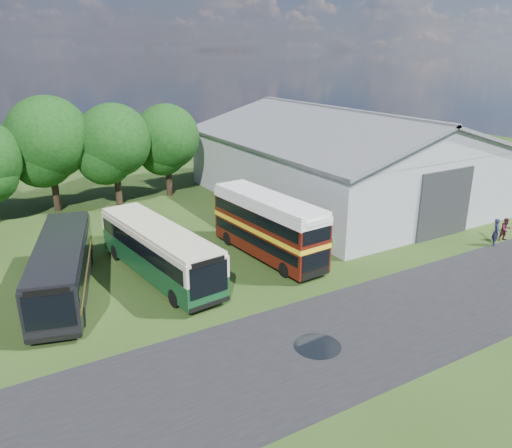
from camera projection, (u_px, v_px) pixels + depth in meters
ground at (306, 311)px, 26.11m from camera, size 120.00×120.00×0.00m
asphalt_road at (389, 321)px, 25.11m from camera, size 60.00×8.00×0.02m
puddle at (317, 346)px, 22.95m from camera, size 2.20×2.20×0.01m
storage_shed at (338, 153)px, 44.94m from camera, size 18.80×24.80×8.15m
tree_mid at (48, 138)px, 40.43m from camera, size 6.80×6.80×9.60m
tree_right_a at (114, 141)px, 42.18m from camera, size 6.26×6.26×8.83m
tree_right_b at (166, 137)px, 45.31m from camera, size 5.98×5.98×8.45m
shrub_front at (321, 252)px, 33.68m from camera, size 1.70×1.70×1.70m
shrub_mid at (304, 243)px, 35.31m from camera, size 1.60×1.60×1.60m
shrub_back at (288, 235)px, 36.93m from camera, size 1.80×1.80×1.80m
bus_green_single at (159, 250)px, 29.62m from camera, size 3.90×11.49×3.11m
bus_maroon_double at (268, 227)px, 32.41m from camera, size 3.15×9.70×4.10m
bus_dark_single at (62, 267)px, 27.42m from camera, size 5.49×11.42×3.07m
visitor_a at (496, 232)px, 34.60m from camera, size 0.83×0.81×1.93m
visitor_b at (506, 230)px, 35.50m from camera, size 0.96×0.84×1.67m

